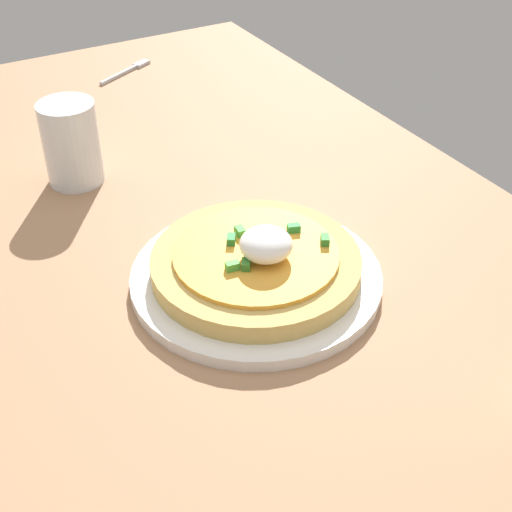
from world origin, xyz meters
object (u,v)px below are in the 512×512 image
Objects in this scene: pizza at (257,262)px; fork at (129,70)px; plate at (256,277)px; cup_near at (72,148)px.

pizza reaches higher than fork.
plate is 29.66cm from cup_near.
fork is at bearing -8.95° from pizza.
cup_near is 0.97× the size of fork.
cup_near reaches higher than fork.
pizza is 2.00× the size of fork.
cup_near is 34.25cm from fork.
pizza is 29.56cm from cup_near.
cup_near is (28.08, 9.06, 1.77)cm from pizza.
fork is (56.91, -8.96, -2.36)cm from pizza.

